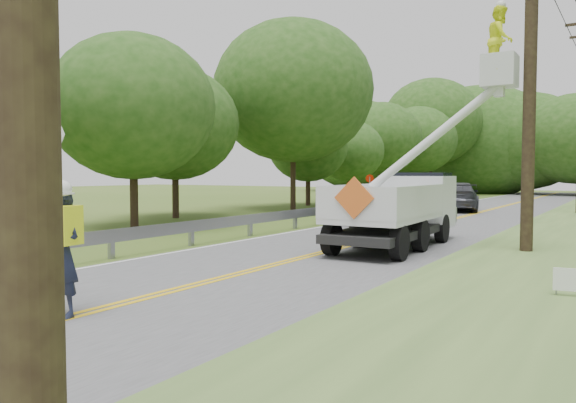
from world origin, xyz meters
The scene contains 12 objects.
ground centered at (0.00, 0.00, 0.00)m, with size 140.00×140.00×0.00m, color #405D1C.
road centered at (0.00, 14.00, 0.01)m, with size 7.20×96.00×0.03m.
guardrail centered at (-4.02, 14.91, 0.55)m, with size 0.18×48.00×0.77m.
utility_poles centered at (5.00, 17.02, 5.27)m, with size 1.60×43.30×10.00m.
treeline_left centered at (-10.36, 31.56, 5.98)m, with size 10.14×56.06×11.72m.
treeline_horizon centered at (1.10, 56.11, 5.50)m, with size 58.59×15.35×12.43m.
flagger centered at (-0.10, -0.27, 1.14)m, with size 1.17×0.53×3.16m.
bucket_truck centered at (1.51, 10.59, 1.46)m, with size 4.59×6.41×6.29m.
suv_silver centered at (-2.14, 17.12, 0.73)m, with size 2.37×5.13×1.43m, color #A3A4AB.
suv_darkgrey centered at (-1.48, 26.73, 0.84)m, with size 2.29×5.64×1.64m, color #3C3D45.
stop_sign_permanent centered at (-4.82, 21.81, 1.37)m, with size 0.44×0.15×2.13m.
yard_sign centered at (6.41, 4.03, 0.53)m, with size 0.51×0.10×0.73m.
Camera 1 is at (7.20, -5.37, 2.21)m, focal length 34.20 mm.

